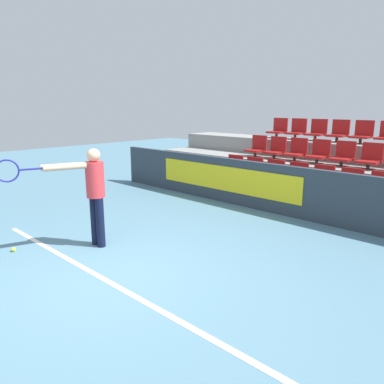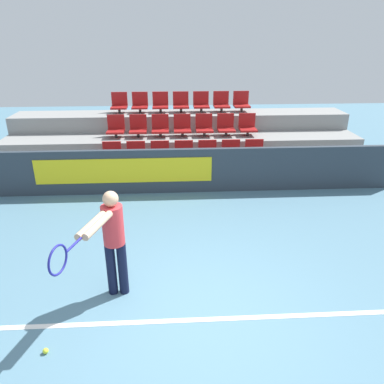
{
  "view_description": "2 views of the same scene",
  "coord_description": "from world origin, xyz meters",
  "px_view_note": "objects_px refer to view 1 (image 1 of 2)",
  "views": [
    {
      "loc": [
        3.87,
        -2.47,
        2.18
      ],
      "look_at": [
        -0.32,
        1.91,
        0.77
      ],
      "focal_mm": 35.0,
      "sensor_mm": 36.0,
      "label": 1
    },
    {
      "loc": [
        -0.32,
        -3.78,
        3.38
      ],
      "look_at": [
        0.04,
        2.22,
        0.8
      ],
      "focal_mm": 35.0,
      "sensor_mm": 36.0,
      "label": 2
    }
  ],
  "objects_px": {
    "stadium_chair_1": "(252,171)",
    "stadium_chair_12": "(370,158)",
    "stadium_chair_18": "(362,134)",
    "stadium_chair_16": "(317,131)",
    "stadium_chair_11": "(343,155)",
    "stadium_chair_2": "(273,174)",
    "stadium_chair_4": "(321,181)",
    "stadium_chair_7": "(257,147)",
    "stadium_chair_8": "(276,149)",
    "stadium_chair_6": "(380,189)",
    "stadium_chair_9": "(296,151)",
    "stadium_chair_17": "(339,132)",
    "tennis_ball": "(13,250)",
    "stadium_chair_5": "(349,185)",
    "stadium_chair_0": "(233,168)",
    "tennis_player": "(90,188)",
    "stadium_chair_15": "(297,130)",
    "stadium_chair_3": "(296,177)",
    "stadium_chair_14": "(278,129)",
    "stadium_chair_10": "(319,153)"
  },
  "relations": [
    {
      "from": "stadium_chair_5",
      "to": "stadium_chair_17",
      "type": "xyz_separation_m",
      "value": [
        -1.15,
        2.04,
        0.85
      ]
    },
    {
      "from": "stadium_chair_0",
      "to": "stadium_chair_4",
      "type": "relative_size",
      "value": 1.0
    },
    {
      "from": "stadium_chair_12",
      "to": "stadium_chair_16",
      "type": "distance_m",
      "value": 2.05
    },
    {
      "from": "stadium_chair_18",
      "to": "stadium_chair_16",
      "type": "bearing_deg",
      "value": 180.0
    },
    {
      "from": "stadium_chair_0",
      "to": "tennis_player",
      "type": "bearing_deg",
      "value": -82.06
    },
    {
      "from": "stadium_chair_7",
      "to": "stadium_chair_9",
      "type": "bearing_deg",
      "value": 0.0
    },
    {
      "from": "stadium_chair_4",
      "to": "stadium_chair_12",
      "type": "relative_size",
      "value": 1.0
    },
    {
      "from": "stadium_chair_17",
      "to": "tennis_player",
      "type": "distance_m",
      "value": 6.51
    },
    {
      "from": "stadium_chair_11",
      "to": "stadium_chair_18",
      "type": "bearing_deg",
      "value": 90.0
    },
    {
      "from": "stadium_chair_12",
      "to": "tennis_ball",
      "type": "xyz_separation_m",
      "value": [
        -2.94,
        -6.34,
        -1.05
      ]
    },
    {
      "from": "stadium_chair_8",
      "to": "stadium_chair_17",
      "type": "height_order",
      "value": "stadium_chair_17"
    },
    {
      "from": "stadium_chair_1",
      "to": "stadium_chair_4",
      "type": "bearing_deg",
      "value": 0.0
    },
    {
      "from": "stadium_chair_6",
      "to": "tennis_player",
      "type": "relative_size",
      "value": 0.36
    },
    {
      "from": "stadium_chair_12",
      "to": "stadium_chair_15",
      "type": "distance_m",
      "value": 2.55
    },
    {
      "from": "stadium_chair_6",
      "to": "stadium_chair_11",
      "type": "height_order",
      "value": "stadium_chair_11"
    },
    {
      "from": "stadium_chair_2",
      "to": "stadium_chair_17",
      "type": "bearing_deg",
      "value": 74.32
    },
    {
      "from": "stadium_chair_7",
      "to": "stadium_chair_9",
      "type": "height_order",
      "value": "same"
    },
    {
      "from": "stadium_chair_8",
      "to": "stadium_chair_16",
      "type": "relative_size",
      "value": 1.0
    },
    {
      "from": "stadium_chair_10",
      "to": "stadium_chair_12",
      "type": "height_order",
      "value": "same"
    },
    {
      "from": "stadium_chair_1",
      "to": "stadium_chair_12",
      "type": "bearing_deg",
      "value": 24.0
    },
    {
      "from": "stadium_chair_2",
      "to": "stadium_chair_7",
      "type": "bearing_deg",
      "value": 138.31
    },
    {
      "from": "stadium_chair_17",
      "to": "stadium_chair_9",
      "type": "bearing_deg",
      "value": -119.31
    },
    {
      "from": "stadium_chair_8",
      "to": "stadium_chair_16",
      "type": "height_order",
      "value": "stadium_chair_16"
    },
    {
      "from": "stadium_chair_15",
      "to": "stadium_chair_16",
      "type": "xyz_separation_m",
      "value": [
        0.57,
        0.0,
        0.0
      ]
    },
    {
      "from": "stadium_chair_0",
      "to": "tennis_player",
      "type": "height_order",
      "value": "tennis_player"
    },
    {
      "from": "stadium_chair_10",
      "to": "tennis_ball",
      "type": "relative_size",
      "value": 8.31
    },
    {
      "from": "stadium_chair_1",
      "to": "stadium_chair_2",
      "type": "height_order",
      "value": "same"
    },
    {
      "from": "stadium_chair_2",
      "to": "stadium_chair_10",
      "type": "relative_size",
      "value": 1.0
    },
    {
      "from": "stadium_chair_2",
      "to": "stadium_chair_11",
      "type": "height_order",
      "value": "stadium_chair_11"
    },
    {
      "from": "stadium_chair_3",
      "to": "stadium_chair_6",
      "type": "relative_size",
      "value": 1.0
    },
    {
      "from": "stadium_chair_17",
      "to": "stadium_chair_18",
      "type": "relative_size",
      "value": 1.0
    },
    {
      "from": "stadium_chair_2",
      "to": "stadium_chair_5",
      "type": "height_order",
      "value": "same"
    },
    {
      "from": "stadium_chair_2",
      "to": "stadium_chair_4",
      "type": "distance_m",
      "value": 1.15
    },
    {
      "from": "stadium_chair_6",
      "to": "stadium_chair_9",
      "type": "distance_m",
      "value": 2.55
    },
    {
      "from": "stadium_chair_8",
      "to": "stadium_chair_6",
      "type": "bearing_deg",
      "value": -19.61
    },
    {
      "from": "stadium_chair_9",
      "to": "stadium_chair_3",
      "type": "bearing_deg",
      "value": -60.69
    },
    {
      "from": "stadium_chair_0",
      "to": "stadium_chair_5",
      "type": "relative_size",
      "value": 1.0
    },
    {
      "from": "stadium_chair_7",
      "to": "stadium_chair_8",
      "type": "relative_size",
      "value": 1.0
    },
    {
      "from": "stadium_chair_1",
      "to": "stadium_chair_7",
      "type": "distance_m",
      "value": 1.25
    },
    {
      "from": "stadium_chair_7",
      "to": "stadium_chair_14",
      "type": "height_order",
      "value": "stadium_chair_14"
    },
    {
      "from": "stadium_chair_2",
      "to": "stadium_chair_6",
      "type": "xyz_separation_m",
      "value": [
        2.3,
        0.0,
        0.0
      ]
    },
    {
      "from": "stadium_chair_6",
      "to": "stadium_chair_9",
      "type": "height_order",
      "value": "stadium_chair_9"
    },
    {
      "from": "stadium_chair_2",
      "to": "stadium_chair_10",
      "type": "height_order",
      "value": "stadium_chair_10"
    },
    {
      "from": "tennis_ball",
      "to": "stadium_chair_16",
      "type": "bearing_deg",
      "value": 80.58
    },
    {
      "from": "stadium_chair_17",
      "to": "stadium_chair_4",
      "type": "bearing_deg",
      "value": -74.32
    },
    {
      "from": "stadium_chair_11",
      "to": "stadium_chair_18",
      "type": "relative_size",
      "value": 1.0
    },
    {
      "from": "stadium_chair_7",
      "to": "stadium_chair_11",
      "type": "relative_size",
      "value": 1.0
    },
    {
      "from": "stadium_chair_7",
      "to": "stadium_chair_8",
      "type": "height_order",
      "value": "same"
    },
    {
      "from": "stadium_chair_6",
      "to": "tennis_ball",
      "type": "height_order",
      "value": "stadium_chair_6"
    },
    {
      "from": "stadium_chair_16",
      "to": "stadium_chair_2",
      "type": "bearing_deg",
      "value": -90.0
    }
  ]
}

